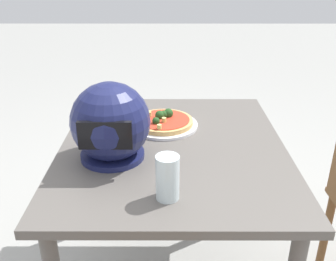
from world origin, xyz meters
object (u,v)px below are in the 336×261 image
motorcycle_helmet (111,123)px  drinking_glass (167,178)px  pizza (164,121)px  dining_table (173,166)px

motorcycle_helmet → drinking_glass: bearing=128.4°
pizza → drinking_glass: drinking_glass is taller
drinking_glass → pizza: bearing=-88.0°
dining_table → pizza: size_ratio=4.05×
pizza → drinking_glass: bearing=92.0°
dining_table → pizza: (0.04, -0.17, 0.12)m
dining_table → motorcycle_helmet: (0.21, 0.10, 0.22)m
pizza → drinking_glass: 0.51m
dining_table → drinking_glass: (0.02, 0.34, 0.16)m
motorcycle_helmet → drinking_glass: (-0.19, 0.25, -0.06)m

